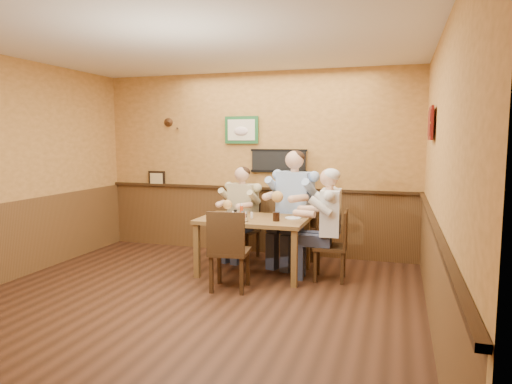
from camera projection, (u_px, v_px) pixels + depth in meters
The scene contains 17 objects.
room at pixel (200, 148), 4.81m from camera, with size 5.02×5.03×2.81m.
dining_table at pixel (254, 225), 6.00m from camera, with size 1.40×0.90×0.75m.
chair_back_left at pixel (243, 230), 6.82m from camera, with size 0.40×0.40×0.86m, color #382412, non-canonical shape.
chair_back_right at pixel (295, 228), 6.52m from camera, with size 0.47×0.47×1.02m, color #382412, non-canonical shape.
chair_right_end at pixel (330, 245), 5.76m from camera, with size 0.41×0.41×0.89m, color #382412, non-canonical shape.
chair_near_side at pixel (230, 250), 5.39m from camera, with size 0.44×0.44×0.96m, color #382412, non-canonical shape.
diner_tan_shirt at pixel (243, 217), 6.80m from camera, with size 0.57×0.57×1.24m, color #CCBD8C, non-canonical shape.
diner_blue_polo at pixel (295, 213), 6.49m from camera, with size 0.67×0.67×1.46m, color #91AEDA, non-canonical shape.
diner_white_elder at pixel (330, 230), 5.73m from camera, with size 0.59×0.59×1.27m, color silver, non-canonical shape.
water_glass_left at pixel (229, 216), 5.79m from camera, with size 0.08×0.08×0.12m, color silver.
water_glass_mid at pixel (245, 216), 5.72m from camera, with size 0.09×0.09×0.13m, color white.
cola_tumbler at pixel (276, 217), 5.75m from camera, with size 0.09×0.09×0.11m, color black.
hot_sauce_bottle at pixel (242, 211), 6.04m from camera, with size 0.04×0.04×0.17m, color #BD3A14.
salt_shaker at pixel (252, 215), 5.95m from camera, with size 0.03×0.03×0.08m, color silver.
pepper_shaker at pixel (235, 213), 6.04m from camera, with size 0.04×0.04×0.10m, color black.
plate_far_left at pixel (231, 213), 6.35m from camera, with size 0.22×0.22×0.01m, color white.
plate_far_right at pixel (293, 218), 5.95m from camera, with size 0.21×0.21×0.01m, color silver.
Camera 1 is at (2.15, -4.26, 1.78)m, focal length 32.00 mm.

